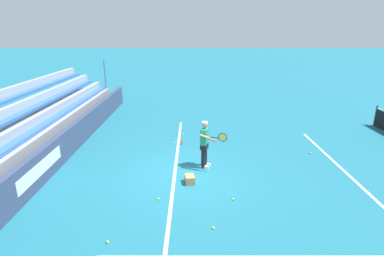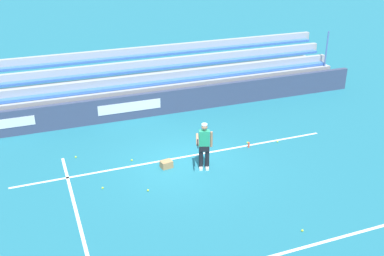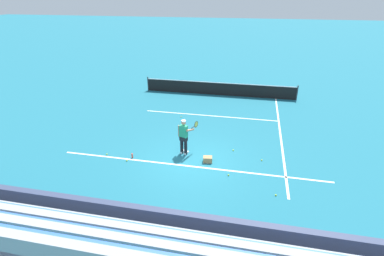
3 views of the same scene
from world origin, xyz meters
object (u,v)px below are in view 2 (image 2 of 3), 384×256
at_px(ball_box_cardboard, 166,164).
at_px(tennis_ball_far_right, 132,160).
at_px(tennis_ball_by_box, 103,188).
at_px(tennis_ball_on_baseline, 302,230).
at_px(tennis_ball_stray_back, 76,157).
at_px(tennis_player, 204,146).
at_px(tennis_ball_toward_net, 277,142).
at_px(tennis_ball_far_left, 247,143).
at_px(tennis_ball_midcourt, 148,190).
at_px(water_bottle, 249,145).

relative_size(ball_box_cardboard, tennis_ball_far_right, 6.06).
bearing_deg(tennis_ball_by_box, tennis_ball_on_baseline, 138.53).
distance_m(tennis_ball_far_right, tennis_ball_stray_back, 2.12).
relative_size(tennis_player, tennis_ball_far_right, 25.98).
relative_size(tennis_ball_toward_net, tennis_ball_far_left, 1.00).
bearing_deg(ball_box_cardboard, tennis_ball_far_left, -168.92).
bearing_deg(tennis_player, ball_box_cardboard, -23.94).
height_order(tennis_player, tennis_ball_far_right, tennis_player).
bearing_deg(tennis_ball_midcourt, tennis_ball_toward_net, -164.20).
height_order(tennis_player, tennis_ball_midcourt, tennis_player).
height_order(tennis_ball_midcourt, water_bottle, water_bottle).
relative_size(tennis_player, water_bottle, 7.80).
distance_m(tennis_ball_stray_back, tennis_ball_midcourt, 3.69).
bearing_deg(tennis_ball_toward_net, tennis_ball_far_left, -16.58).
xyz_separation_m(tennis_ball_far_right, tennis_ball_on_baseline, (-3.46, 5.79, 0.00)).
xyz_separation_m(tennis_player, tennis_ball_far_right, (2.25, -1.46, -0.86)).
bearing_deg(tennis_ball_far_right, tennis_ball_stray_back, -27.57).
relative_size(tennis_ball_far_right, tennis_ball_far_left, 1.00).
relative_size(ball_box_cardboard, water_bottle, 1.82).
bearing_deg(tennis_ball_far_left, tennis_ball_far_right, -2.66).
bearing_deg(tennis_player, water_bottle, -158.13).
xyz_separation_m(tennis_ball_toward_net, tennis_ball_on_baseline, (2.32, 5.23, 0.00)).
bearing_deg(tennis_ball_midcourt, tennis_ball_far_right, -90.28).
xyz_separation_m(tennis_player, tennis_ball_far_left, (-2.38, -1.24, -0.86)).
height_order(tennis_ball_far_right, tennis_ball_stray_back, same).
bearing_deg(tennis_ball_far_left, tennis_ball_on_baseline, 78.19).
height_order(tennis_ball_far_right, tennis_ball_midcourt, same).
distance_m(tennis_ball_far_right, tennis_ball_by_box, 2.04).
bearing_deg(water_bottle, tennis_ball_stray_back, -13.53).
bearing_deg(tennis_ball_on_baseline, tennis_ball_far_right, -59.09).
relative_size(tennis_ball_toward_net, tennis_ball_by_box, 1.00).
bearing_deg(tennis_ball_on_baseline, tennis_ball_toward_net, -113.93).
bearing_deg(tennis_ball_far_right, tennis_ball_by_box, 48.36).
bearing_deg(tennis_ball_far_left, tennis_ball_midcourt, 23.14).
bearing_deg(ball_box_cardboard, tennis_player, 156.06).
bearing_deg(ball_box_cardboard, tennis_ball_on_baseline, 116.51).
bearing_deg(tennis_ball_stray_back, ball_box_cardboard, 146.91).
bearing_deg(tennis_ball_on_baseline, tennis_ball_by_box, -41.47).
bearing_deg(tennis_ball_toward_net, tennis_ball_midcourt, 15.80).
height_order(tennis_player, ball_box_cardboard, tennis_player).
bearing_deg(tennis_ball_toward_net, water_bottle, -0.27).
distance_m(tennis_player, tennis_ball_stray_back, 4.87).
bearing_deg(tennis_ball_by_box, water_bottle, -170.57).
xyz_separation_m(tennis_ball_far_left, water_bottle, (0.13, 0.34, 0.08)).
height_order(tennis_ball_by_box, water_bottle, water_bottle).
xyz_separation_m(tennis_ball_toward_net, tennis_ball_midcourt, (5.79, 1.64, 0.00)).
height_order(ball_box_cardboard, tennis_ball_far_left, ball_box_cardboard).
height_order(tennis_ball_toward_net, tennis_ball_far_left, same).
bearing_deg(tennis_ball_toward_net, tennis_ball_stray_back, -11.37).
bearing_deg(tennis_ball_toward_net, tennis_ball_far_right, -5.52).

